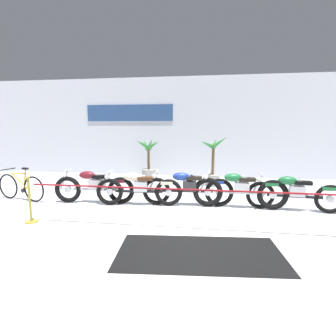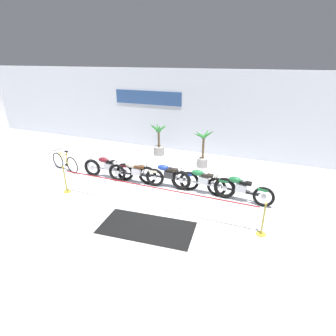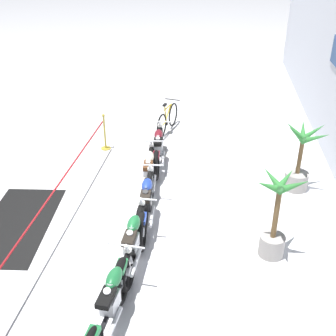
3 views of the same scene
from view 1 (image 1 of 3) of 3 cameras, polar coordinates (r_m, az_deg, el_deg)
The scene contains 12 objects.
ground_plane at distance 6.62m, azimuth 3.96°, elevation -9.82°, with size 120.00×120.00×0.00m, color silver.
back_wall at distance 11.38m, azimuth 6.10°, elevation 8.80°, with size 28.00×0.29×4.20m.
motorcycle_maroon_0 at distance 7.64m, azimuth -15.84°, elevation -3.92°, with size 2.28×0.62×0.96m.
motorcycle_cream_1 at distance 7.18m, azimuth -6.43°, elevation -4.44°, with size 2.36×0.62×0.95m.
motorcycle_blue_2 at distance 7.13m, azimuth 4.21°, elevation -4.42°, with size 2.47×0.62×0.96m.
motorcycle_green_3 at distance 7.15m, azimuth 15.29°, elevation -4.72°, with size 2.45×0.62×0.97m.
motorcycle_green_4 at distance 7.40m, azimuth 25.75°, elevation -4.88°, with size 2.36×0.62×0.94m.
bicycle at distance 8.76m, azimuth -29.39°, elevation -3.60°, with size 1.73×0.55×0.98m.
potted_palm_left_of_row at distance 9.52m, azimuth 9.69°, elevation 0.71°, with size 1.02×0.93×1.84m.
potted_palm_right_of_row at distance 10.57m, azimuth -4.27°, elevation 1.29°, with size 1.03×0.99×1.75m.
stanchion_far_left at distance 5.58m, azimuth -8.99°, elevation -6.08°, with size 6.99×0.28×1.05m.
floor_banner at distance 4.72m, azimuth 6.86°, elevation -17.91°, with size 2.80×1.39×0.01m, color black.
Camera 1 is at (0.48, -6.25, 2.13)m, focal length 28.00 mm.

